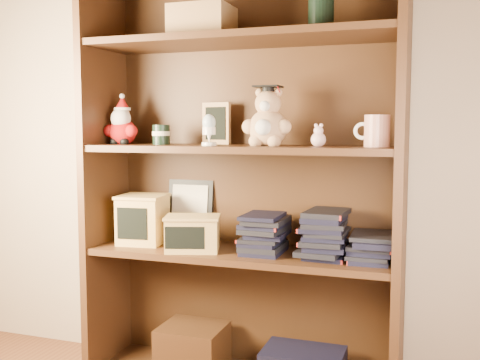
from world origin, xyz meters
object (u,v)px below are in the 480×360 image
object	(u,v)px
grad_teddy_bear	(267,122)
teacher_mug	(376,131)
bookcase	(244,189)
treats_box	(143,219)

from	to	relation	value
grad_teddy_bear	teacher_mug	world-z (taller)	grad_teddy_bear
bookcase	teacher_mug	size ratio (longest dim) A/B	12.82
teacher_mug	treats_box	size ratio (longest dim) A/B	0.62
grad_teddy_bear	teacher_mug	distance (m)	0.39
bookcase	treats_box	xyz separation A→B (m)	(-0.41, -0.05, -0.13)
grad_teddy_bear	teacher_mug	xyz separation A→B (m)	(0.39, 0.01, -0.03)
bookcase	grad_teddy_bear	world-z (taller)	bookcase
bookcase	grad_teddy_bear	distance (m)	0.29
grad_teddy_bear	treats_box	bearing A→B (deg)	179.35
bookcase	grad_teddy_bear	bearing A→B (deg)	-27.35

